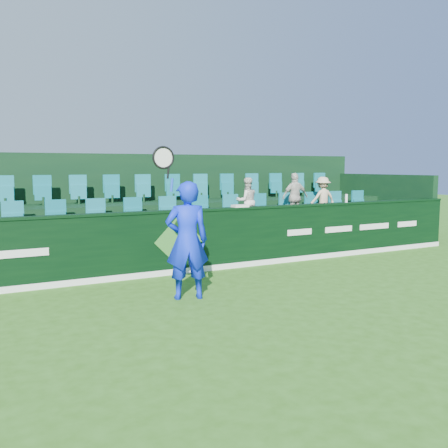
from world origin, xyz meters
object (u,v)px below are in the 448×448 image
spectator_left (247,201)px  spectator_middle (295,197)px  drinks_bottle (346,198)px  tennis_player (187,240)px  spectator_right (323,198)px  towel (240,206)px

spectator_left → spectator_middle: (1.48, 0.00, 0.06)m
spectator_left → drinks_bottle: spectator_left is taller
spectator_middle → tennis_player: bearing=38.8°
spectator_right → tennis_player: bearing=35.1°
tennis_player → spectator_right: 6.22m
tennis_player → towel: 2.93m
spectator_middle → spectator_left: bearing=4.4°
tennis_player → drinks_bottle: tennis_player is taller
spectator_left → spectator_right: bearing=-171.1°
spectator_middle → drinks_bottle: (0.77, -1.12, 0.01)m
spectator_middle → spectator_right: 0.93m
towel → drinks_bottle: 3.09m
spectator_left → towel: bearing=62.0°
spectator_left → spectator_right: size_ratio=1.01×
towel → drinks_bottle: size_ratio=1.69×
tennis_player → drinks_bottle: size_ratio=12.53×
tennis_player → towel: bearing=42.0°
spectator_middle → spectator_right: (0.93, 0.00, -0.06)m
tennis_player → spectator_middle: tennis_player is taller
spectator_left → drinks_bottle: (2.25, -1.12, 0.07)m
tennis_player → spectator_right: bearing=29.6°
spectator_middle → drinks_bottle: bearing=129.0°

